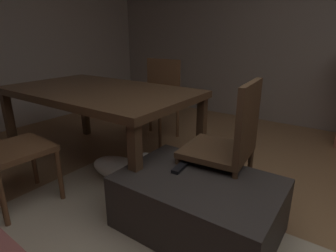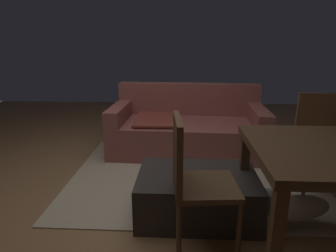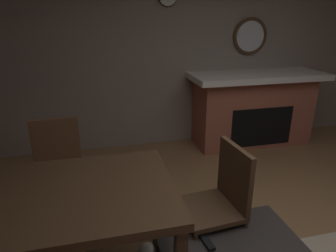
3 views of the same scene
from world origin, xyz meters
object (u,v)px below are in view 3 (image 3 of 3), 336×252
object	(u,v)px
dining_table	(43,204)
dining_chair_west	(221,196)
fireplace	(253,108)
round_wall_mirror	(250,36)
tv_remote	(207,242)
dining_chair_south	(58,163)

from	to	relation	value
dining_table	dining_chair_west	bearing A→B (deg)	-179.64
dining_table	dining_chair_west	world-z (taller)	dining_chair_west
fireplace	round_wall_mirror	xyz separation A→B (m)	(-0.00, -0.29, 1.01)
tv_remote	dining_chair_south	xyz separation A→B (m)	(1.06, -1.18, 0.14)
round_wall_mirror	dining_chair_south	world-z (taller)	round_wall_mirror
round_wall_mirror	dining_chair_south	bearing A→B (deg)	27.86
round_wall_mirror	dining_chair_south	distance (m)	3.17
tv_remote	dining_table	distance (m)	1.13
dining_table	tv_remote	bearing A→B (deg)	165.19
fireplace	dining_chair_south	xyz separation A→B (m)	(2.65, 1.12, -0.02)
tv_remote	dining_chair_west	bearing A→B (deg)	-133.49
round_wall_mirror	fireplace	bearing A→B (deg)	90.00
dining_chair_west	dining_chair_south	size ratio (longest dim) A/B	1.00
dining_table	dining_chair_west	distance (m)	1.28
dining_table	dining_chair_south	distance (m)	0.91
tv_remote	dining_chair_south	size ratio (longest dim) A/B	0.17
dining_chair_west	dining_chair_south	xyz separation A→B (m)	(1.28, -0.89, 0.00)
tv_remote	dining_table	world-z (taller)	dining_table
round_wall_mirror	dining_table	distance (m)	3.62
fireplace	tv_remote	world-z (taller)	fireplace
round_wall_mirror	tv_remote	distance (m)	3.25
dining_table	dining_chair_south	xyz separation A→B (m)	(0.01, -0.90, -0.15)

